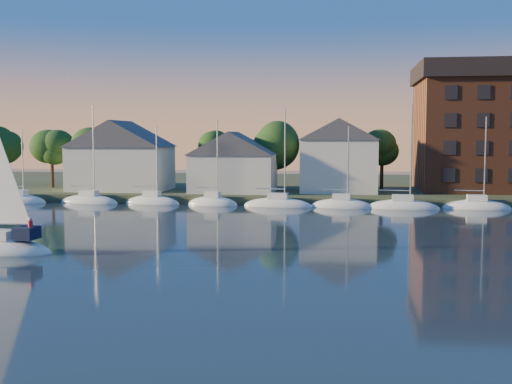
# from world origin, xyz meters

# --- Properties ---
(ground) EXTENTS (260.00, 260.00, 0.00)m
(ground) POSITION_xyz_m (0.00, 0.00, 0.00)
(ground) COLOR black
(ground) RESTS_ON ground
(shoreline_land) EXTENTS (160.00, 50.00, 2.00)m
(shoreline_land) POSITION_xyz_m (0.00, 75.00, 0.00)
(shoreline_land) COLOR #373F24
(shoreline_land) RESTS_ON ground
(wooden_dock) EXTENTS (120.00, 3.00, 1.00)m
(wooden_dock) POSITION_xyz_m (0.00, 52.00, 0.00)
(wooden_dock) COLOR brown
(wooden_dock) RESTS_ON ground
(clubhouse_west) EXTENTS (13.65, 9.45, 9.64)m
(clubhouse_west) POSITION_xyz_m (-22.00, 58.00, 5.93)
(clubhouse_west) COLOR silver
(clubhouse_west) RESTS_ON shoreline_land
(clubhouse_centre) EXTENTS (11.55, 8.40, 8.08)m
(clubhouse_centre) POSITION_xyz_m (-6.00, 57.00, 5.13)
(clubhouse_centre) COLOR silver
(clubhouse_centre) RESTS_ON shoreline_land
(clubhouse_east) EXTENTS (10.50, 8.40, 9.80)m
(clubhouse_east) POSITION_xyz_m (8.00, 59.00, 6.00)
(clubhouse_east) COLOR silver
(clubhouse_east) RESTS_ON shoreline_land
(tree_line) EXTENTS (93.40, 5.40, 8.90)m
(tree_line) POSITION_xyz_m (2.00, 63.00, 7.18)
(tree_line) COLOR #382719
(tree_line) RESTS_ON shoreline_land
(moored_fleet) EXTENTS (71.50, 2.40, 12.05)m
(moored_fleet) POSITION_xyz_m (-8.00, 49.00, 0.10)
(moored_fleet) COLOR silver
(moored_fleet) RESTS_ON ground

